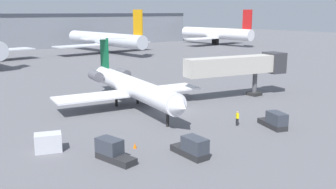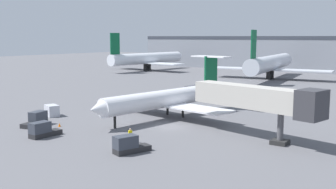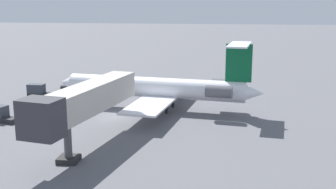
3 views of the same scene
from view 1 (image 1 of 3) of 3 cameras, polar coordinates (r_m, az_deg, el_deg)
The scene contains 11 objects.
ground_plane at distance 50.34m, azimuth 1.30°, elevation -2.44°, with size 400.00×400.00×0.10m, color #5B5B60.
regional_jet at distance 51.85m, azimuth -5.78°, elevation 1.41°, with size 20.98×27.60×8.90m.
jet_bridge at distance 58.38m, azimuth 11.14°, elevation 4.33°, with size 17.05×6.25×6.58m.
ground_crew_marshaller at distance 44.18m, azimuth 10.41°, elevation -3.54°, with size 0.44×0.48×1.69m.
baggage_tug_lead at distance 33.92m, azimuth -8.42°, elevation -8.44°, with size 2.22×4.21×1.90m.
baggage_tug_trailing at distance 44.13m, azimuth 15.81°, elevation -3.86°, with size 2.59×4.24×1.90m.
baggage_tug_spare at distance 34.37m, azimuth 3.69°, elevation -8.05°, with size 1.49×4.03×1.90m.
cargo_container_uld at distance 37.33m, azimuth -17.63°, elevation -6.91°, with size 2.82×2.31×1.72m.
traffic_cone_near at distance 36.68m, azimuth -5.01°, elevation -7.67°, with size 0.36×0.36×0.55m.
parked_airliner_centre at distance 121.85m, azimuth -9.52°, elevation 8.20°, with size 33.09×39.14×13.44m.
parked_airliner_east_mid at distance 151.83m, azimuth 7.24°, elevation 9.10°, with size 29.04×34.37×13.61m.
Camera 1 is at (-30.40, -38.01, 12.81)m, focal length 40.39 mm.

